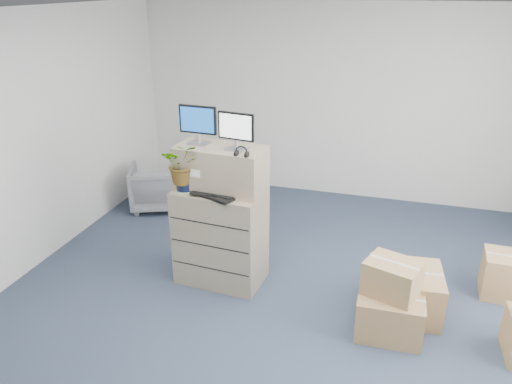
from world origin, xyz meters
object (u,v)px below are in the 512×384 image
at_px(keyboard, 213,194).
at_px(potted_plant, 184,169).
at_px(monitor_left, 198,123).
at_px(monitor_right, 236,129).
at_px(filing_cabinet_lower, 221,236).
at_px(office_chair, 156,185).
at_px(water_bottle, 225,177).

xyz_separation_m(keyboard, potted_plant, (-0.32, 0.03, 0.23)).
relative_size(monitor_left, monitor_right, 1.06).
bearing_deg(monitor_right, filing_cabinet_lower, -169.69).
height_order(filing_cabinet_lower, potted_plant, potted_plant).
distance_m(keyboard, potted_plant, 0.40).
distance_m(filing_cabinet_lower, office_chair, 2.17).
bearing_deg(potted_plant, monitor_right, 12.52).
bearing_deg(keyboard, monitor_right, 58.58).
distance_m(monitor_right, keyboard, 0.69).
height_order(monitor_left, water_bottle, monitor_left).
distance_m(filing_cabinet_lower, keyboard, 0.56).
relative_size(monitor_right, potted_plant, 0.74).
relative_size(water_bottle, office_chair, 0.39).
bearing_deg(filing_cabinet_lower, monitor_left, 164.43).
bearing_deg(monitor_right, water_bottle, 176.71).
bearing_deg(filing_cabinet_lower, monitor_right, 6.27).
distance_m(monitor_right, potted_plant, 0.68).
xyz_separation_m(monitor_right, water_bottle, (-0.14, 0.03, -0.52)).
relative_size(filing_cabinet_lower, keyboard, 2.09).
bearing_deg(office_chair, monitor_left, 110.44).
xyz_separation_m(monitor_left, potted_plant, (-0.09, -0.20, -0.43)).
bearing_deg(filing_cabinet_lower, potted_plant, -157.18).
relative_size(keyboard, potted_plant, 1.00).
distance_m(filing_cabinet_lower, monitor_left, 1.23).
height_order(filing_cabinet_lower, office_chair, filing_cabinet_lower).
bearing_deg(keyboard, water_bottle, 92.90).
height_order(filing_cabinet_lower, water_bottle, water_bottle).
height_order(monitor_left, office_chair, monitor_left).
relative_size(monitor_right, office_chair, 0.54).
xyz_separation_m(monitor_left, monitor_right, (0.43, -0.08, -0.01)).
distance_m(water_bottle, potted_plant, 0.42).
height_order(water_bottle, office_chair, water_bottle).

